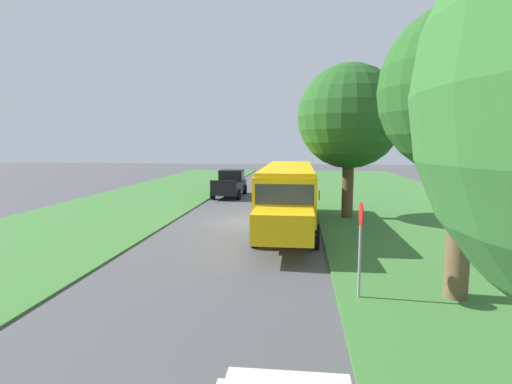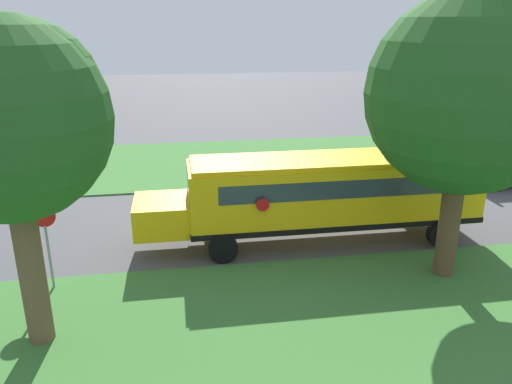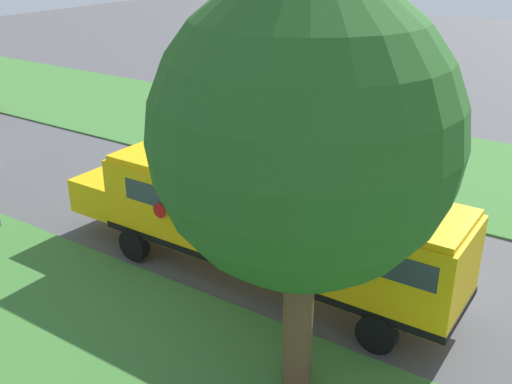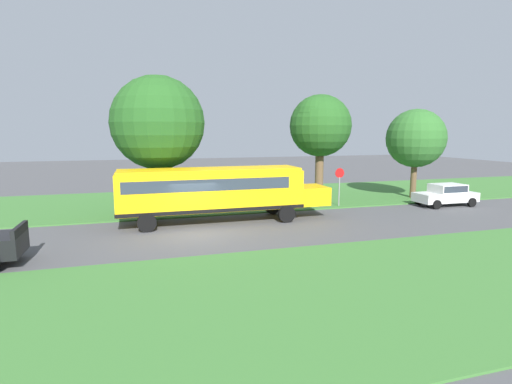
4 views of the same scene
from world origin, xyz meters
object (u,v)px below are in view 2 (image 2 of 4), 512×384
at_px(oak_tree_beside_bus, 469,96).
at_px(stop_sign, 47,237).
at_px(oak_tree_roadside_mid, 13,115).
at_px(school_bus, 326,191).

bearing_deg(oak_tree_beside_bus, stop_sign, 85.52).
bearing_deg(stop_sign, oak_tree_beside_bus, -94.48).
xyz_separation_m(oak_tree_roadside_mid, stop_sign, (2.60, 0.40, -4.06)).
bearing_deg(oak_tree_roadside_mid, school_bus, -61.16).
xyz_separation_m(oak_tree_beside_bus, oak_tree_roadside_mid, (-1.64, 11.92, 0.09)).
height_order(oak_tree_roadside_mid, stop_sign, oak_tree_roadside_mid).
bearing_deg(oak_tree_beside_bus, school_bus, 44.17).
relative_size(school_bus, oak_tree_beside_bus, 1.43).
bearing_deg(school_bus, oak_tree_beside_bus, -135.83).
height_order(oak_tree_beside_bus, stop_sign, oak_tree_beside_bus).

